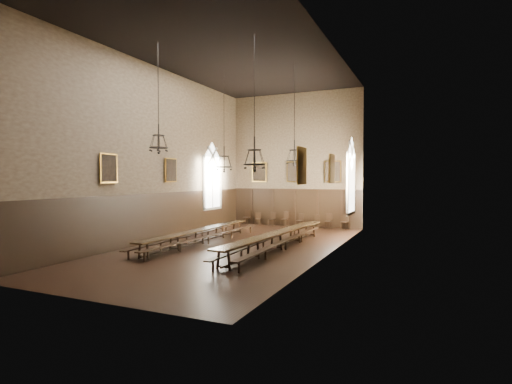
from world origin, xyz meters
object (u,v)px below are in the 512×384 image
Objects in this scene: chair_2 at (272,222)px; chandelier_front_right at (254,156)px; table_left at (199,236)px; bench_left_inner at (208,239)px; chair_7 at (345,225)px; chandelier_back_right at (294,154)px; chair_4 at (300,223)px; bench_right_outer at (286,243)px; chair_0 at (247,220)px; table_right at (276,241)px; chandelier_front_left at (159,140)px; bench_right_inner at (263,244)px; chair_6 at (328,224)px; chair_3 at (285,222)px; chair_5 at (316,224)px; chandelier_back_left at (224,161)px; chair_1 at (258,221)px; bench_left_outer at (187,239)px.

chandelier_front_right is at bearing -62.48° from chair_2.
table_left reaches higher than bench_left_inner.
chandelier_front_right reaches higher than bench_left_inner.
chair_2 is 11.85m from chandelier_front_right.
bench_left_inner is at bearing -106.26° from chair_7.
chandelier_back_right and chandelier_front_right have the same top height.
chair_4 is 0.18× the size of chandelier_back_right.
chandelier_front_right reaches higher than bench_right_outer.
chandelier_front_right is at bearing -58.83° from chair_0.
table_right is 3.57m from bench_left_inner.
chandelier_back_right is (5.66, -6.38, 4.17)m from chair_0.
bench_right_outer is at bearing 35.08° from chandelier_front_left.
bench_right_inner is 11.05× the size of chair_4.
bench_right_outer is 10.19× the size of chair_0.
chair_6 is at bearing -169.87° from chair_7.
chair_2 is at bearing 85.94° from table_left.
bench_right_outer is 1.96× the size of chandelier_front_right.
chandelier_front_left reaches higher than bench_right_inner.
chair_6 is (2.99, -0.03, -0.01)m from chair_3.
bench_right_outer is 4.56m from chandelier_front_right.
chair_5 reaches higher than table_left.
bench_right_outer is 8.36m from chair_6.
chair_6 is 8.63m from chandelier_back_left.
chandelier_back_right is (3.89, 0.17, 0.28)m from chandelier_back_left.
chair_1 reaches higher than bench_right_outer.
chair_1 is 4.97m from chair_6.
chair_5 is at bearing 92.96° from table_right.
chair_0 is 5.86m from chair_6.
table_right is 8.36m from chair_5.
bench_right_inner is 4.87m from chandelier_back_right.
chair_5 is (-0.43, 8.35, -0.13)m from table_right.
bench_left_inner is 5.58m from chandelier_front_left.
bench_right_outer is (5.09, 0.38, 0.04)m from bench_left_outer.
chair_2 is at bearing 0.37° from chair_0.
table_left is 6.01m from chandelier_front_right.
chair_0 is 12.54m from chandelier_front_left.
chandelier_front_left is (-4.57, -3.21, 4.58)m from bench_right_outer.
table_right is 9.87× the size of chair_0.
chair_6 is (5.01, 8.74, 0.03)m from bench_left_outer.
chandelier_back_left reaches higher than chair_7.
table_left is 1.73× the size of chandelier_front_right.
chair_4 reaches higher than table_right.
table_left is 9.15m from chair_5.
table_right is at bearing 0.31° from table_left.
chair_2 reaches higher than bench_right_inner.
chair_7 is at bearing 54.93° from bench_left_outer.
chair_3 is at bearing 107.31° from table_right.
chair_1 reaches higher than table_left.
chandelier_front_left is (0.48, -11.56, 4.62)m from chair_1.
chair_3 is 7.70m from chandelier_back_left.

